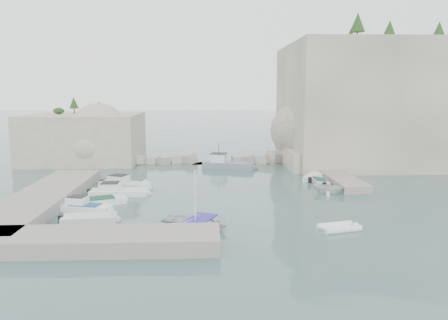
{
  "coord_description": "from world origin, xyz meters",
  "views": [
    {
      "loc": [
        -1.79,
        -40.48,
        10.34
      ],
      "look_at": [
        0.0,
        6.0,
        3.0
      ],
      "focal_mm": 35.0,
      "sensor_mm": 36.0,
      "label": 1
    }
  ],
  "objects_px": {
    "motorboat_a": "(126,187)",
    "work_boat": "(229,168)",
    "tender_east_b": "(321,184)",
    "motorboat_b": "(119,195)",
    "rowboat": "(195,228)",
    "motorboat_d": "(85,211)",
    "tender_east_d": "(307,173)",
    "motorboat_e": "(90,222)",
    "inflatable_dinghy": "(339,230)",
    "tender_east_c": "(315,179)",
    "tender_east_a": "(328,193)",
    "motorboat_c": "(101,204)"
  },
  "relations": [
    {
      "from": "motorboat_a",
      "to": "work_boat",
      "type": "height_order",
      "value": "work_boat"
    },
    {
      "from": "motorboat_a",
      "to": "tender_east_b",
      "type": "distance_m",
      "value": 21.67
    },
    {
      "from": "motorboat_b",
      "to": "rowboat",
      "type": "height_order",
      "value": "motorboat_b"
    },
    {
      "from": "motorboat_d",
      "to": "tender_east_b",
      "type": "relative_size",
      "value": 1.26
    },
    {
      "from": "motorboat_d",
      "to": "tender_east_d",
      "type": "distance_m",
      "value": 28.99
    },
    {
      "from": "motorboat_b",
      "to": "tender_east_b",
      "type": "height_order",
      "value": "motorboat_b"
    },
    {
      "from": "motorboat_e",
      "to": "work_boat",
      "type": "bearing_deg",
      "value": 56.82
    },
    {
      "from": "motorboat_a",
      "to": "tender_east_b",
      "type": "height_order",
      "value": "motorboat_a"
    },
    {
      "from": "motorboat_a",
      "to": "work_boat",
      "type": "xyz_separation_m",
      "value": [
        11.8,
        11.24,
        0.0
      ]
    },
    {
      "from": "motorboat_d",
      "to": "motorboat_e",
      "type": "height_order",
      "value": "motorboat_d"
    },
    {
      "from": "motorboat_b",
      "to": "rowboat",
      "type": "bearing_deg",
      "value": -55.0
    },
    {
      "from": "motorboat_e",
      "to": "inflatable_dinghy",
      "type": "bearing_deg",
      "value": -14.1
    },
    {
      "from": "tender_east_c",
      "to": "work_boat",
      "type": "bearing_deg",
      "value": 80.57
    },
    {
      "from": "motorboat_a",
      "to": "tender_east_a",
      "type": "relative_size",
      "value": 1.89
    },
    {
      "from": "motorboat_d",
      "to": "tender_east_b",
      "type": "bearing_deg",
      "value": 37.37
    },
    {
      "from": "motorboat_e",
      "to": "tender_east_a",
      "type": "bearing_deg",
      "value": 16.54
    },
    {
      "from": "motorboat_a",
      "to": "tender_east_a",
      "type": "height_order",
      "value": "tender_east_a"
    },
    {
      "from": "motorboat_b",
      "to": "rowboat",
      "type": "relative_size",
      "value": 1.2
    },
    {
      "from": "motorboat_a",
      "to": "tender_east_c",
      "type": "height_order",
      "value": "motorboat_a"
    },
    {
      "from": "motorboat_a",
      "to": "tender_east_c",
      "type": "bearing_deg",
      "value": 31.64
    },
    {
      "from": "motorboat_a",
      "to": "inflatable_dinghy",
      "type": "xyz_separation_m",
      "value": [
        18.82,
        -15.56,
        0.0
      ]
    },
    {
      "from": "rowboat",
      "to": "motorboat_e",
      "type": "bearing_deg",
      "value": 101.69
    },
    {
      "from": "motorboat_a",
      "to": "tender_east_d",
      "type": "distance_m",
      "value": 22.91
    },
    {
      "from": "motorboat_e",
      "to": "tender_east_d",
      "type": "xyz_separation_m",
      "value": [
        22.16,
        20.36,
        0.0
      ]
    },
    {
      "from": "tender_east_b",
      "to": "tender_east_a",
      "type": "bearing_deg",
      "value": 178.36
    },
    {
      "from": "tender_east_d",
      "to": "motorboat_c",
      "type": "bearing_deg",
      "value": 141.35
    },
    {
      "from": "motorboat_a",
      "to": "motorboat_c",
      "type": "relative_size",
      "value": 1.27
    },
    {
      "from": "tender_east_a",
      "to": "motorboat_a",
      "type": "bearing_deg",
      "value": 101.17
    },
    {
      "from": "motorboat_d",
      "to": "rowboat",
      "type": "height_order",
      "value": "motorboat_d"
    },
    {
      "from": "tender_east_a",
      "to": "tender_east_d",
      "type": "bearing_deg",
      "value": 19.15
    },
    {
      "from": "tender_east_b",
      "to": "motorboat_d",
      "type": "bearing_deg",
      "value": 117.69
    },
    {
      "from": "motorboat_a",
      "to": "motorboat_b",
      "type": "xyz_separation_m",
      "value": [
        0.03,
        -3.66,
        0.0
      ]
    },
    {
      "from": "motorboat_c",
      "to": "inflatable_dinghy",
      "type": "bearing_deg",
      "value": -45.4
    },
    {
      "from": "motorboat_d",
      "to": "work_boat",
      "type": "relative_size",
      "value": 0.69
    },
    {
      "from": "motorboat_a",
      "to": "work_boat",
      "type": "relative_size",
      "value": 0.84
    },
    {
      "from": "motorboat_a",
      "to": "motorboat_e",
      "type": "xyz_separation_m",
      "value": [
        -0.53,
        -12.82,
        0.0
      ]
    },
    {
      "from": "motorboat_b",
      "to": "inflatable_dinghy",
      "type": "relative_size",
      "value": 1.94
    },
    {
      "from": "motorboat_a",
      "to": "motorboat_d",
      "type": "bearing_deg",
      "value": -78.69
    },
    {
      "from": "rowboat",
      "to": "work_boat",
      "type": "bearing_deg",
      "value": 15.65
    },
    {
      "from": "motorboat_b",
      "to": "motorboat_d",
      "type": "relative_size",
      "value": 1.22
    },
    {
      "from": "tender_east_b",
      "to": "tender_east_d",
      "type": "xyz_separation_m",
      "value": [
        -0.02,
        6.94,
        0.0
      ]
    },
    {
      "from": "motorboat_b",
      "to": "motorboat_d",
      "type": "bearing_deg",
      "value": -107.42
    },
    {
      "from": "inflatable_dinghy",
      "to": "tender_east_b",
      "type": "bearing_deg",
      "value": 64.91
    },
    {
      "from": "motorboat_d",
      "to": "tender_east_c",
      "type": "xyz_separation_m",
      "value": [
        23.56,
        13.48,
        0.0
      ]
    },
    {
      "from": "motorboat_c",
      "to": "tender_east_c",
      "type": "relative_size",
      "value": 0.9
    },
    {
      "from": "motorboat_e",
      "to": "tender_east_a",
      "type": "height_order",
      "value": "tender_east_a"
    },
    {
      "from": "motorboat_a",
      "to": "motorboat_b",
      "type": "height_order",
      "value": "same"
    },
    {
      "from": "inflatable_dinghy",
      "to": "motorboat_b",
      "type": "bearing_deg",
      "value": 132.52
    },
    {
      "from": "motorboat_c",
      "to": "tender_east_d",
      "type": "relative_size",
      "value": 1.22
    },
    {
      "from": "rowboat",
      "to": "inflatable_dinghy",
      "type": "distance_m",
      "value": 10.86
    }
  ]
}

